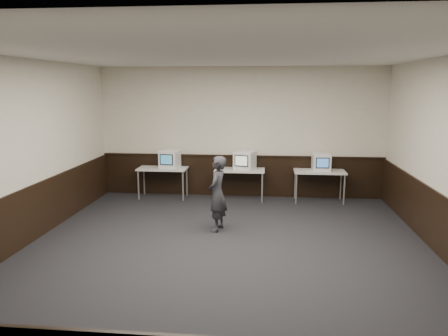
# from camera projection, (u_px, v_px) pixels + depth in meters

# --- Properties ---
(floor) EXTENTS (8.00, 8.00, 0.00)m
(floor) POSITION_uv_depth(u_px,v_px,m) (225.00, 255.00, 7.15)
(floor) COLOR black
(floor) RESTS_ON ground
(ceiling) EXTENTS (8.00, 8.00, 0.00)m
(ceiling) POSITION_uv_depth(u_px,v_px,m) (225.00, 54.00, 6.55)
(ceiling) COLOR white
(ceiling) RESTS_ON back_wall
(back_wall) EXTENTS (7.00, 0.00, 7.00)m
(back_wall) POSITION_uv_depth(u_px,v_px,m) (241.00, 132.00, 10.76)
(back_wall) COLOR beige
(back_wall) RESTS_ON ground
(front_wall) EXTENTS (7.00, 0.00, 7.00)m
(front_wall) POSITION_uv_depth(u_px,v_px,m) (167.00, 255.00, 2.94)
(front_wall) COLOR beige
(front_wall) RESTS_ON ground
(left_wall) EXTENTS (0.00, 8.00, 8.00)m
(left_wall) POSITION_uv_depth(u_px,v_px,m) (14.00, 155.00, 7.20)
(left_wall) COLOR beige
(left_wall) RESTS_ON ground
(wainscot_back) EXTENTS (6.98, 0.04, 1.00)m
(wainscot_back) POSITION_uv_depth(u_px,v_px,m) (241.00, 176.00, 10.94)
(wainscot_back) COLOR black
(wainscot_back) RESTS_ON back_wall
(wainscot_left) EXTENTS (0.04, 7.98, 1.00)m
(wainscot_left) POSITION_uv_depth(u_px,v_px,m) (21.00, 219.00, 7.40)
(wainscot_left) COLOR black
(wainscot_left) RESTS_ON left_wall
(wainscot_rail) EXTENTS (6.98, 0.06, 0.04)m
(wainscot_rail) POSITION_uv_depth(u_px,v_px,m) (241.00, 156.00, 10.83)
(wainscot_rail) COLOR black
(wainscot_rail) RESTS_ON wainscot_back
(desk_left) EXTENTS (1.20, 0.60, 0.75)m
(desk_left) POSITION_uv_depth(u_px,v_px,m) (163.00, 171.00, 10.73)
(desk_left) COLOR beige
(desk_left) RESTS_ON ground
(desk_center) EXTENTS (1.20, 0.60, 0.75)m
(desk_center) POSITION_uv_depth(u_px,v_px,m) (240.00, 172.00, 10.54)
(desk_center) COLOR beige
(desk_center) RESTS_ON ground
(desk_right) EXTENTS (1.20, 0.60, 0.75)m
(desk_right) POSITION_uv_depth(u_px,v_px,m) (319.00, 174.00, 10.35)
(desk_right) COLOR beige
(desk_right) RESTS_ON ground
(emac_left) EXTENTS (0.49, 0.52, 0.44)m
(emac_left) POSITION_uv_depth(u_px,v_px,m) (170.00, 159.00, 10.67)
(emac_left) COLOR white
(emac_left) RESTS_ON desk_left
(emac_center) EXTENTS (0.56, 0.58, 0.45)m
(emac_center) POSITION_uv_depth(u_px,v_px,m) (245.00, 160.00, 10.46)
(emac_center) COLOR white
(emac_center) RESTS_ON desk_center
(emac_right) EXTENTS (0.43, 0.46, 0.41)m
(emac_right) POSITION_uv_depth(u_px,v_px,m) (321.00, 162.00, 10.29)
(emac_right) COLOR white
(emac_right) RESTS_ON desk_right
(person) EXTENTS (0.44, 0.58, 1.44)m
(person) POSITION_uv_depth(u_px,v_px,m) (217.00, 194.00, 8.25)
(person) COLOR #27282D
(person) RESTS_ON ground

